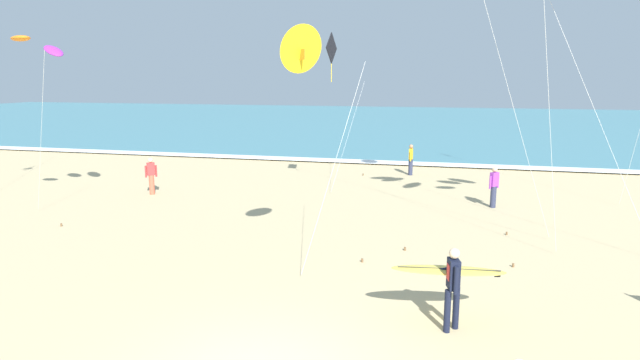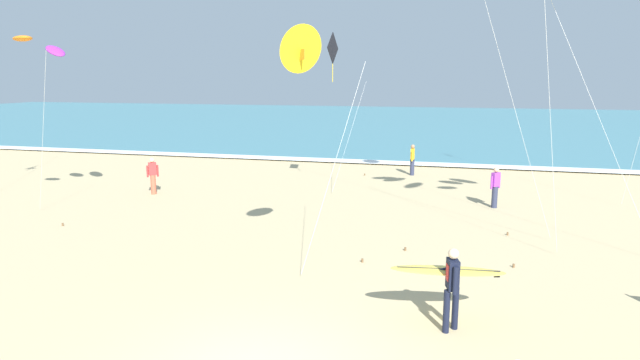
# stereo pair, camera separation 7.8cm
# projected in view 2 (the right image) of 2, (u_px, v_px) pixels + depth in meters

# --- Properties ---
(ocean_water) EXTENTS (160.00, 60.00, 0.08)m
(ocean_water) POSITION_uv_depth(u_px,v_px,m) (429.00, 122.00, 59.04)
(ocean_water) COLOR teal
(ocean_water) RESTS_ON ground
(shoreline_foam) EXTENTS (160.00, 1.37, 0.01)m
(shoreline_foam) POSITION_uv_depth(u_px,v_px,m) (401.00, 163.00, 30.79)
(shoreline_foam) COLOR white
(shoreline_foam) RESTS_ON ocean_water
(surfer_lead) EXTENTS (2.42, 1.18, 1.71)m
(surfer_lead) POSITION_uv_depth(u_px,v_px,m) (450.00, 277.00, 10.57)
(surfer_lead) COLOR black
(surfer_lead) RESTS_ON ground
(kite_diamond_charcoal_near) EXTENTS (0.73, 5.41, 6.76)m
(kite_diamond_charcoal_near) POSITION_uv_depth(u_px,v_px,m) (334.00, 53.00, 21.90)
(kite_diamond_charcoal_near) COLOR black
(kite_diamond_charcoal_near) RESTS_ON ground
(kite_delta_golden_mid) EXTENTS (1.84, 2.12, 6.18)m
(kite_delta_golden_mid) POSITION_uv_depth(u_px,v_px,m) (300.00, 49.00, 12.30)
(kite_delta_golden_mid) COLOR yellow
(kite_delta_golden_mid) RESTS_ON ground
(kite_arc_amber_far) EXTENTS (3.60, 3.03, 6.41)m
(kite_arc_amber_far) POSITION_uv_depth(u_px,v_px,m) (23.00, 46.00, 18.88)
(kite_arc_amber_far) COLOR purple
(kite_arc_amber_far) RESTS_ON ground
(bystander_yellow_top) EXTENTS (0.22, 0.50, 1.59)m
(bystander_yellow_top) POSITION_uv_depth(u_px,v_px,m) (412.00, 160.00, 27.22)
(bystander_yellow_top) COLOR #2D334C
(bystander_yellow_top) RESTS_ON ground
(bystander_red_top) EXTENTS (0.41, 0.34, 1.59)m
(bystander_red_top) POSITION_uv_depth(u_px,v_px,m) (153.00, 176.00, 22.78)
(bystander_red_top) COLOR #D8593F
(bystander_red_top) RESTS_ON ground
(bystander_purple_top) EXTENTS (0.38, 0.38, 1.59)m
(bystander_purple_top) POSITION_uv_depth(u_px,v_px,m) (495.00, 187.00, 20.40)
(bystander_purple_top) COLOR #2D334C
(bystander_purple_top) RESTS_ON ground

